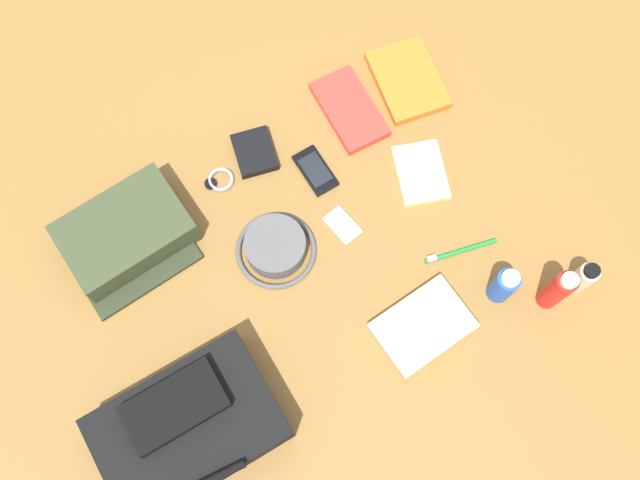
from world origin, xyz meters
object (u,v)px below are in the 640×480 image
object	(u,v)px
paperback_novel	(407,80)
deodorant_spray	(504,285)
travel_guidebook	(349,110)
media_player	(342,225)
toiletry_pouch	(127,235)
lotion_bottle	(583,277)
sunscreen_spray	(557,290)
backpack	(188,427)
toothbrush	(457,252)
bucket_hat	(276,247)
wallet	(254,152)
notepad	(421,173)
wristwatch	(219,180)
folded_towel	(422,327)
cell_phone	(315,171)

from	to	relation	value
paperback_novel	deodorant_spray	bearing A→B (deg)	82.94
deodorant_spray	paperback_novel	distance (m)	0.56
travel_guidebook	media_player	distance (m)	0.30
deodorant_spray	toiletry_pouch	bearing A→B (deg)	-34.14
lotion_bottle	sunscreen_spray	distance (m)	0.08
toiletry_pouch	travel_guidebook	bearing A→B (deg)	-172.45
backpack	deodorant_spray	world-z (taller)	backpack
media_player	toothbrush	bearing A→B (deg)	140.22
bucket_hat	wallet	bearing A→B (deg)	-102.82
media_player	wallet	size ratio (longest dim) A/B	0.86
lotion_bottle	deodorant_spray	distance (m)	0.18
toothbrush	notepad	distance (m)	0.21
lotion_bottle	notepad	xyz separation A→B (m)	(0.19, -0.38, -0.04)
paperback_novel	wallet	world-z (taller)	same
lotion_bottle	wallet	bearing A→B (deg)	-49.37
lotion_bottle	paperback_novel	xyz separation A→B (m)	(0.10, -0.62, -0.04)
media_player	wallet	bearing A→B (deg)	-67.03
media_player	wallet	distance (m)	0.27
toiletry_pouch	lotion_bottle	xyz separation A→B (m)	(-0.86, 0.53, 0.01)
wallet	wristwatch	bearing A→B (deg)	23.21
travel_guidebook	wallet	world-z (taller)	wallet
lotion_bottle	wristwatch	distance (m)	0.84
wallet	travel_guidebook	bearing A→B (deg)	-170.23
travel_guidebook	wristwatch	xyz separation A→B (m)	(0.36, 0.03, -0.00)
backpack	toothbrush	world-z (taller)	backpack
deodorant_spray	wristwatch	world-z (taller)	deodorant_spray
toiletry_pouch	wallet	size ratio (longest dim) A/B	2.71
sunscreen_spray	folded_towel	size ratio (longest dim) A/B	0.82
cell_phone	wallet	distance (m)	0.15
bucket_hat	toothbrush	distance (m)	0.41
toothbrush	lotion_bottle	bearing A→B (deg)	138.88
lotion_bottle	cell_phone	world-z (taller)	lotion_bottle
travel_guidebook	cell_phone	world-z (taller)	travel_guidebook
deodorant_spray	paperback_novel	xyz separation A→B (m)	(-0.07, -0.56, -0.05)
bucket_hat	deodorant_spray	world-z (taller)	deodorant_spray
notepad	travel_guidebook	bearing A→B (deg)	-55.40
lotion_bottle	notepad	distance (m)	0.43
backpack	toothbrush	distance (m)	0.69
deodorant_spray	cell_phone	size ratio (longest dim) A/B	1.00
lotion_bottle	folded_towel	distance (m)	0.36
wristwatch	toothbrush	world-z (taller)	toothbrush
sunscreen_spray	deodorant_spray	size ratio (longest dim) A/B	1.33
lotion_bottle	toothbrush	world-z (taller)	lotion_bottle
wallet	folded_towel	distance (m)	0.56
lotion_bottle	deodorant_spray	bearing A→B (deg)	-19.33
lotion_bottle	media_player	bearing A→B (deg)	-40.46
travel_guidebook	cell_phone	distance (m)	0.18
wristwatch	folded_towel	world-z (taller)	folded_towel
lotion_bottle	wallet	world-z (taller)	lotion_bottle
sunscreen_spray	lotion_bottle	bearing A→B (deg)	-178.97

